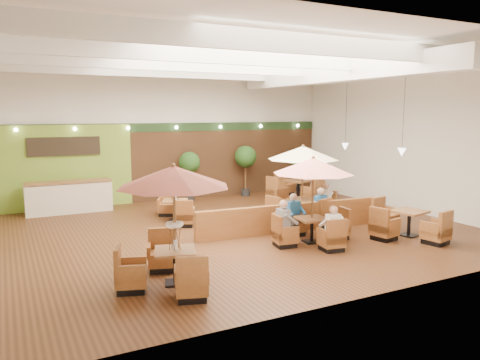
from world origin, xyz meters
TOP-DOWN VIEW (x-y plane):
  - room at (0.25, 1.22)m, footprint 14.04×14.00m
  - service_counter at (-4.40, 5.10)m, footprint 3.00×0.75m
  - booth_divider at (1.39, -0.95)m, footprint 6.32×0.64m
  - table_0 at (-3.39, -3.55)m, footprint 2.56×2.70m
  - table_1 at (1.20, -2.22)m, footprint 2.47×2.47m
  - table_2 at (2.49, 0.14)m, footprint 2.68×2.68m
  - table_3 at (-1.36, 2.11)m, footprint 1.08×2.60m
  - table_4 at (3.92, -2.96)m, footprint 1.88×2.72m
  - table_5 at (4.36, 3.58)m, footprint 2.06×2.95m
  - topiary_0 at (0.40, 5.30)m, footprint 0.88×0.88m
  - topiary_1 at (3.02, 5.30)m, footprint 0.96×0.96m
  - topiary_2 at (5.74, 5.30)m, footprint 0.85×0.85m
  - diner_0 at (1.20, -3.12)m, footprint 0.40×0.33m
  - diner_1 at (1.20, -1.32)m, footprint 0.39×0.31m
  - diner_2 at (0.30, -2.22)m, footprint 0.34×0.42m
  - diner_3 at (2.49, -0.81)m, footprint 0.45×0.40m
  - diner_4 at (3.44, 0.14)m, footprint 0.41×0.43m

SIDE VIEW (x-z plane):
  - table_4 at x=3.92m, z-range -0.12..0.86m
  - table_5 at x=4.36m, z-range -0.13..0.91m
  - booth_divider at x=1.39m, z-range 0.00..0.88m
  - table_3 at x=-1.36m, z-range -0.26..1.24m
  - service_counter at x=-4.40m, z-range -0.01..1.17m
  - diner_0 at x=1.20m, z-range 0.36..1.14m
  - diner_4 at x=3.44m, z-range 0.36..1.14m
  - diner_1 at x=1.20m, z-range 0.36..1.16m
  - diner_3 at x=2.49m, z-range 0.36..1.18m
  - diner_2 at x=0.30m, z-range 0.35..1.20m
  - topiary_2 at x=5.74m, z-range 0.48..2.45m
  - topiary_0 at x=0.40m, z-range 0.50..2.56m
  - topiary_1 at x=3.02m, z-range 0.54..2.77m
  - table_1 at x=1.20m, z-range 0.46..2.93m
  - table_2 at x=2.49m, z-range 0.47..3.07m
  - table_0 at x=-3.39m, z-range 0.56..3.18m
  - room at x=0.25m, z-range 0.87..6.39m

